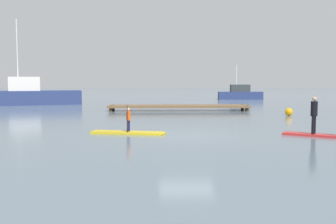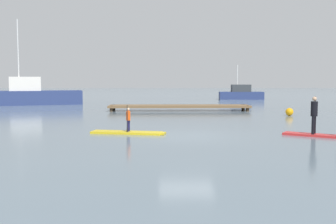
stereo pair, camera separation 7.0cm
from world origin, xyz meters
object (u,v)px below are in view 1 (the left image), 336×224
paddler_child_solo (128,118)px  mooring_buoy_mid (289,112)px  paddleboard_far (321,135)px  paddler_adult (314,113)px  paddleboard_near (128,133)px  fishing_boat_green_midground (240,94)px  fishing_boat_white_large (31,95)px

paddler_child_solo → mooring_buoy_mid: (11.00, 9.32, -0.46)m
paddleboard_far → paddler_adult: (-0.26, 0.18, 1.04)m
paddleboard_near → fishing_boat_green_midground: size_ratio=0.61×
paddleboard_near → paddler_adult: paddler_adult is taller
paddler_child_solo → fishing_boat_green_midground: size_ratio=0.21×
mooring_buoy_mid → paddleboard_far: bearing=-101.5°
paddleboard_near → paddler_child_solo: size_ratio=2.84×
paddler_child_solo → fishing_boat_white_large: bearing=117.5°
fishing_boat_green_midground → mooring_buoy_mid: 25.04m
paddler_child_solo → fishing_boat_white_large: 25.76m
fishing_boat_white_large → paddleboard_far: bearing=-49.2°
fishing_boat_white_large → paddler_adult: bearing=-49.4°
paddler_child_solo → paddler_adult: 8.66m
paddleboard_near → paddleboard_far: bearing=-8.0°
paddler_adult → fishing_boat_white_large: fishing_boat_white_large is taller
paddler_adult → mooring_buoy_mid: bearing=76.9°
paddleboard_near → fishing_boat_green_midground: 36.60m
paddleboard_near → fishing_boat_white_large: 25.76m
paddleboard_near → fishing_boat_green_midground: bearing=69.5°
paddleboard_far → fishing_boat_green_midground: size_ratio=0.52×
mooring_buoy_mid → paddleboard_near: bearing=-139.8°
paddleboard_far → fishing_boat_green_midground: fishing_boat_green_midground is taller
paddleboard_far → fishing_boat_green_midground: bearing=83.6°
paddler_child_solo → mooring_buoy_mid: paddler_child_solo is taller
paddleboard_near → mooring_buoy_mid: (11.01, 9.31, 0.23)m
paddler_child_solo → mooring_buoy_mid: 14.43m
fishing_boat_green_midground → mooring_buoy_mid: fishing_boat_green_midground is taller
paddler_adult → fishing_boat_green_midground: (4.22, 35.35, -0.30)m
paddleboard_near → paddler_adult: bearing=-7.1°
fishing_boat_white_large → paddleboard_near: bearing=-62.5°
paddleboard_far → mooring_buoy_mid: (2.15, 10.56, 0.23)m
paddler_adult → fishing_boat_white_large: bearing=130.6°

